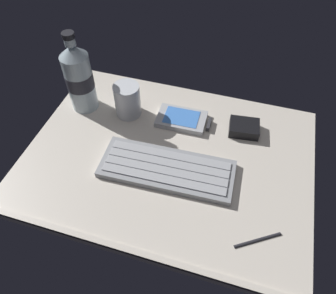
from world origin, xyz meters
TOP-DOWN VIEW (x-y plane):
  - ground_plane at (0.00, -0.23)cm, footprint 64.00×48.00cm
  - keyboard at (1.01, -4.20)cm, footprint 29.43×12.19cm
  - handheld_device at (0.66, 11.50)cm, footprint 12.96×7.95cm
  - juice_cup at (-13.61, 10.54)cm, footprint 6.40×6.40cm
  - water_bottle at (-25.29, 9.82)cm, footprint 6.73×6.73cm
  - charger_block at (15.27, 12.51)cm, footprint 7.59×6.36cm
  - stylus_pen at (21.94, -14.63)cm, footprint 8.36×5.74cm

SIDE VIEW (x-z plane):
  - ground_plane at x=0.00cm, z-range -2.39..0.41cm
  - stylus_pen at x=21.94cm, z-range 0.00..0.70cm
  - handheld_device at x=0.66cm, z-range -0.02..1.48cm
  - keyboard at x=1.01cm, z-range -0.04..1.66cm
  - charger_block at x=15.27cm, z-range 0.00..2.40cm
  - juice_cup at x=-13.61cm, z-range -0.34..8.16cm
  - water_bottle at x=-25.29cm, z-range -1.39..19.41cm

